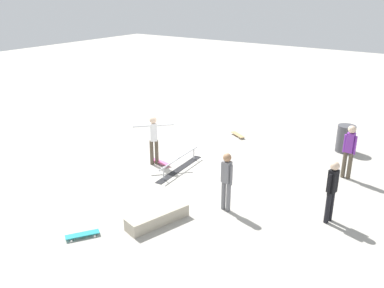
% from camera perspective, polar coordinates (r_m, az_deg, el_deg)
% --- Properties ---
extents(ground_plane, '(60.00, 60.00, 0.00)m').
position_cam_1_polar(ground_plane, '(13.55, 1.87, -3.60)').
color(ground_plane, '#ADA89E').
extents(grind_rail, '(2.52, 0.44, 0.43)m').
position_cam_1_polar(grind_rail, '(13.52, -1.74, -2.79)').
color(grind_rail, black).
rests_on(grind_rail, ground_plane).
extents(skate_ledge, '(1.75, 0.91, 0.33)m').
position_cam_1_polar(skate_ledge, '(10.63, -4.80, -10.09)').
color(skate_ledge, '#B2A893').
rests_on(skate_ledge, ground_plane).
extents(skater_main, '(1.03, 0.99, 1.68)m').
position_cam_1_polar(skater_main, '(13.68, -5.33, 0.97)').
color(skater_main, brown).
rests_on(skater_main, ground_plane).
extents(skateboard_main, '(0.35, 0.82, 0.09)m').
position_cam_1_polar(skateboard_main, '(13.98, -4.36, -2.52)').
color(skateboard_main, '#E05993').
rests_on(skateboard_main, ground_plane).
extents(bystander_black_shirt, '(0.38, 0.23, 1.67)m').
position_cam_1_polar(bystander_black_shirt, '(10.86, 18.81, -5.83)').
color(bystander_black_shirt, black).
rests_on(bystander_black_shirt, ground_plane).
extents(bystander_grey_shirt, '(0.22, 0.37, 1.64)m').
position_cam_1_polar(bystander_grey_shirt, '(10.86, 4.80, -4.80)').
color(bystander_grey_shirt, slate).
rests_on(bystander_grey_shirt, ground_plane).
extents(bystander_purple_shirt, '(0.24, 0.39, 1.73)m').
position_cam_1_polar(bystander_purple_shirt, '(13.51, 20.95, -0.65)').
color(bystander_purple_shirt, brown).
rests_on(bystander_purple_shirt, ground_plane).
extents(loose_skateboard_teal, '(0.78, 0.61, 0.09)m').
position_cam_1_polar(loose_skateboard_teal, '(10.44, -14.95, -12.02)').
color(loose_skateboard_teal, teal).
rests_on(loose_skateboard_teal, ground_plane).
extents(loose_skateboard_natural, '(0.58, 0.79, 0.09)m').
position_cam_1_polar(loose_skateboard_natural, '(16.61, 6.34, 1.29)').
color(loose_skateboard_natural, tan).
rests_on(loose_skateboard_natural, ground_plane).
extents(trash_bin, '(0.63, 0.63, 0.98)m').
position_cam_1_polar(trash_bin, '(15.88, 20.49, 0.71)').
color(trash_bin, '#47474C').
rests_on(trash_bin, ground_plane).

